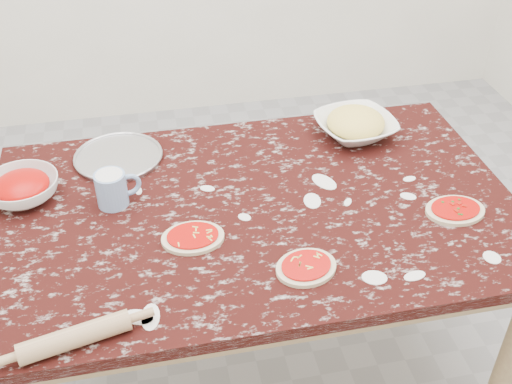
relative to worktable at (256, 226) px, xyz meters
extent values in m
plane|color=gray|center=(0.00, 0.00, -0.67)|extent=(4.00, 4.00, 0.00)
cube|color=black|center=(0.00, 0.00, 0.06)|extent=(1.60, 1.00, 0.04)
cube|color=tan|center=(0.00, 0.00, 0.00)|extent=(1.50, 0.90, 0.08)
cylinder|color=tan|center=(0.72, -0.42, -0.31)|extent=(0.07, 0.07, 0.71)
cylinder|color=tan|center=(-0.72, 0.42, -0.31)|extent=(0.07, 0.07, 0.71)
cylinder|color=tan|center=(0.72, 0.42, -0.31)|extent=(0.07, 0.07, 0.71)
cylinder|color=#B2B2B7|center=(-0.40, 0.35, 0.09)|extent=(0.30, 0.30, 0.01)
imported|color=white|center=(-0.70, 0.18, 0.12)|extent=(0.27, 0.27, 0.07)
imported|color=white|center=(0.43, 0.33, 0.12)|extent=(0.31, 0.31, 0.07)
cylinder|color=#7C9ACB|center=(-0.43, 0.10, 0.14)|extent=(0.09, 0.09, 0.11)
torus|color=#7C9ACB|center=(-0.37, 0.11, 0.14)|extent=(0.08, 0.03, 0.08)
cylinder|color=silver|center=(-0.43, 0.10, 0.18)|extent=(0.07, 0.07, 0.01)
ellipsoid|color=beige|center=(-0.21, -0.12, 0.09)|extent=(0.18, 0.14, 0.01)
ellipsoid|color=red|center=(-0.21, -0.12, 0.10)|extent=(0.15, 0.12, 0.00)
ellipsoid|color=beige|center=(0.07, -0.30, 0.09)|extent=(0.20, 0.18, 0.01)
ellipsoid|color=red|center=(0.07, -0.30, 0.10)|extent=(0.17, 0.15, 0.00)
ellipsoid|color=beige|center=(0.58, -0.16, 0.09)|extent=(0.19, 0.14, 0.01)
ellipsoid|color=red|center=(0.58, -0.16, 0.10)|extent=(0.15, 0.12, 0.00)
cylinder|color=tan|center=(-0.53, -0.44, 0.11)|extent=(0.27, 0.11, 0.05)
camera|label=1|loc=(-0.31, -1.48, 1.26)|focal=43.83mm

